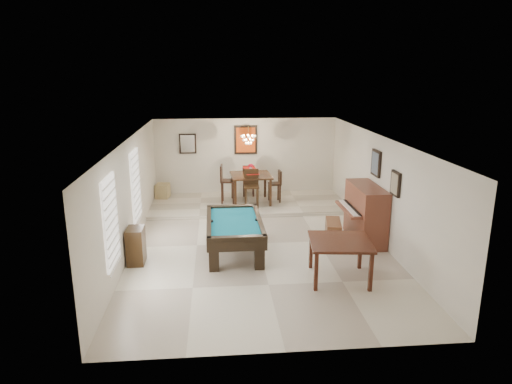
{
  "coord_description": "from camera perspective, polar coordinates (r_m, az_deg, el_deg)",
  "views": [
    {
      "loc": [
        -0.98,
        -10.47,
        4.13
      ],
      "look_at": [
        0.0,
        0.6,
        1.15
      ],
      "focal_mm": 32.0,
      "sensor_mm": 36.0,
      "label": 1
    }
  ],
  "objects": [
    {
      "name": "pool_table",
      "position": [
        10.61,
        -2.71,
        -5.66
      ],
      "size": [
        1.28,
        2.33,
        0.77
      ],
      "primitive_type": null,
      "rotation": [
        0.0,
        0.0,
        0.01
      ],
      "color": "black",
      "rests_on": "ground_plane"
    },
    {
      "name": "right_picture_upper",
      "position": [
        11.68,
        14.78,
        3.51
      ],
      "size": [
        0.06,
        0.55,
        0.65
      ],
      "primitive_type": "cube",
      "color": "slate",
      "rests_on": "wall_right"
    },
    {
      "name": "dining_step",
      "position": [
        14.34,
        -0.93,
        -1.47
      ],
      "size": [
        6.0,
        2.5,
        0.12
      ],
      "primitive_type": "cube",
      "color": "beige",
      "rests_on": "ground_plane"
    },
    {
      "name": "window_left_rear",
      "position": [
        11.57,
        -14.82,
        0.86
      ],
      "size": [
        0.06,
        1.0,
        1.7
      ],
      "primitive_type": "cube",
      "color": "white",
      "rests_on": "wall_left"
    },
    {
      "name": "dining_chair_south",
      "position": [
        13.47,
        -0.56,
        0.3
      ],
      "size": [
        0.45,
        0.45,
        1.17
      ],
      "primitive_type": null,
      "rotation": [
        0.0,
        0.0,
        -0.03
      ],
      "color": "black",
      "rests_on": "dining_step"
    },
    {
      "name": "square_table",
      "position": [
        9.47,
        10.37,
        -8.34
      ],
      "size": [
        1.33,
        1.33,
        0.83
      ],
      "primitive_type": null,
      "rotation": [
        0.0,
        0.0,
        -0.11
      ],
      "color": "#34160D",
      "rests_on": "ground_plane"
    },
    {
      "name": "piano_bench",
      "position": [
        11.56,
        9.62,
        -4.82
      ],
      "size": [
        0.51,
        0.95,
        0.5
      ],
      "primitive_type": "cube",
      "rotation": [
        0.0,
        0.0,
        -0.19
      ],
      "color": "brown",
      "rests_on": "ground_plane"
    },
    {
      "name": "wall_left",
      "position": [
        11.03,
        -15.44,
        -0.41
      ],
      "size": [
        0.04,
        9.0,
        2.6
      ],
      "primitive_type": "cube",
      "color": "silver",
      "rests_on": "ground_plane"
    },
    {
      "name": "chandelier",
      "position": [
        13.84,
        -0.96,
        7.0
      ],
      "size": [
        0.44,
        0.44,
        0.6
      ],
      "primitive_type": null,
      "color": "#FFE5B2",
      "rests_on": "ceiling"
    },
    {
      "name": "ground_plane",
      "position": [
        11.3,
        0.27,
        -6.48
      ],
      "size": [
        6.0,
        9.0,
        0.02
      ],
      "primitive_type": "cube",
      "color": "beige"
    },
    {
      "name": "flower_vase",
      "position": [
        14.04,
        -0.66,
        3.12
      ],
      "size": [
        0.14,
        0.14,
        0.22
      ],
      "primitive_type": null,
      "rotation": [
        0.0,
        0.0,
        -0.1
      ],
      "color": "#B10F22",
      "rests_on": "dining_table"
    },
    {
      "name": "back_painting",
      "position": [
        15.12,
        -1.3,
        6.54
      ],
      "size": [
        0.75,
        0.06,
        0.95
      ],
      "primitive_type": "cube",
      "color": "#D84C14",
      "rests_on": "wall_back"
    },
    {
      "name": "dining_chair_north",
      "position": [
        14.94,
        -0.95,
        1.51
      ],
      "size": [
        0.41,
        0.41,
        1.04
      ],
      "primitive_type": null,
      "rotation": [
        0.0,
        0.0,
        3.09
      ],
      "color": "black",
      "rests_on": "dining_step"
    },
    {
      "name": "right_picture_lower",
      "position": [
        10.54,
        17.05,
        1.01
      ],
      "size": [
        0.06,
        0.45,
        0.55
      ],
      "primitive_type": "cube",
      "color": "gray",
      "rests_on": "wall_right"
    },
    {
      "name": "window_left_front",
      "position": [
        8.93,
        -17.71,
        -3.53
      ],
      "size": [
        0.06,
        1.0,
        1.7
      ],
      "primitive_type": "cube",
      "color": "white",
      "rests_on": "wall_left"
    },
    {
      "name": "wall_right",
      "position": [
        11.55,
        15.27,
        0.29
      ],
      "size": [
        0.04,
        9.0,
        2.6
      ],
      "primitive_type": "cube",
      "color": "silver",
      "rests_on": "ground_plane"
    },
    {
      "name": "dining_chair_west",
      "position": [
        14.14,
        -3.54,
        1.02
      ],
      "size": [
        0.48,
        0.48,
        1.19
      ],
      "primitive_type": null,
      "rotation": [
        0.0,
        0.0,
        1.47
      ],
      "color": "black",
      "rests_on": "dining_step"
    },
    {
      "name": "wall_back",
      "position": [
        15.26,
        -1.3,
        4.33
      ],
      "size": [
        6.0,
        0.04,
        2.6
      ],
      "primitive_type": "cube",
      "color": "silver",
      "rests_on": "ground_plane"
    },
    {
      "name": "dining_table",
      "position": [
        14.18,
        -0.65,
        0.7
      ],
      "size": [
        1.28,
        1.28,
        1.01
      ],
      "primitive_type": null,
      "rotation": [
        0.0,
        0.0,
        0.05
      ],
      "color": "black",
      "rests_on": "dining_step"
    },
    {
      "name": "ceiling",
      "position": [
        10.62,
        0.29,
        6.73
      ],
      "size": [
        6.0,
        9.0,
        0.04
      ],
      "primitive_type": "cube",
      "color": "white",
      "rests_on": "wall_back"
    },
    {
      "name": "apothecary_chest",
      "position": [
        10.39,
        -14.78,
        -6.51
      ],
      "size": [
        0.36,
        0.54,
        0.81
      ],
      "primitive_type": "cube",
      "color": "black",
      "rests_on": "ground_plane"
    },
    {
      "name": "dining_chair_east",
      "position": [
        14.25,
        2.33,
        0.73
      ],
      "size": [
        0.39,
        0.39,
        0.99
      ],
      "primitive_type": null,
      "rotation": [
        0.0,
        0.0,
        -1.51
      ],
      "color": "black",
      "rests_on": "dining_step"
    },
    {
      "name": "back_mirror",
      "position": [
        15.14,
        -8.53,
        6.0
      ],
      "size": [
        0.55,
        0.06,
        0.65
      ],
      "primitive_type": "cube",
      "color": "white",
      "rests_on": "wall_back"
    },
    {
      "name": "corner_bench",
      "position": [
        15.07,
        -11.58,
        0.15
      ],
      "size": [
        0.46,
        0.55,
        0.45
      ],
      "primitive_type": "cube",
      "rotation": [
        0.0,
        0.0,
        -0.14
      ],
      "color": "#A28C58",
      "rests_on": "dining_step"
    },
    {
      "name": "upright_piano",
      "position": [
        11.57,
        12.76,
        -2.63
      ],
      "size": [
        0.94,
        1.67,
        1.4
      ],
      "primitive_type": null,
      "color": "brown",
      "rests_on": "ground_plane"
    },
    {
      "name": "wall_front",
      "position": [
        6.68,
        3.93,
        -10.12
      ],
      "size": [
        6.0,
        0.04,
        2.6
      ],
      "primitive_type": "cube",
      "color": "silver",
      "rests_on": "ground_plane"
    }
  ]
}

